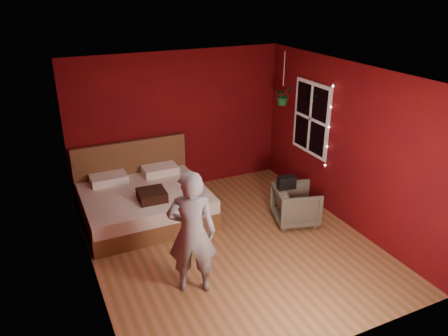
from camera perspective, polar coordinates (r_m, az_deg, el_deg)
floor at (r=6.74m, az=0.98°, el=-9.99°), size 4.50×4.50×0.00m
room_walls at (r=5.98m, az=1.09°, el=3.56°), size 4.04×4.54×2.62m
window at (r=7.75m, az=11.32°, el=6.37°), size 0.05×0.97×1.27m
fairy_lights at (r=7.34m, az=13.54°, el=5.22°), size 0.04×0.04×1.45m
bed at (r=7.49m, az=-10.45°, el=-4.20°), size 2.02×1.72×1.11m
person at (r=5.46m, az=-4.23°, el=-8.45°), size 0.72×0.61×1.67m
armchair at (r=7.27m, az=9.37°, el=-4.77°), size 0.85×0.83×0.63m
handbag at (r=7.04m, az=8.17°, el=-1.88°), size 0.31×0.19×0.21m
throw_pillow at (r=6.99m, az=-9.40°, el=-3.53°), size 0.45×0.45×0.15m
hanging_plant at (r=7.85m, az=7.68°, el=9.39°), size 0.39×0.37×0.93m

